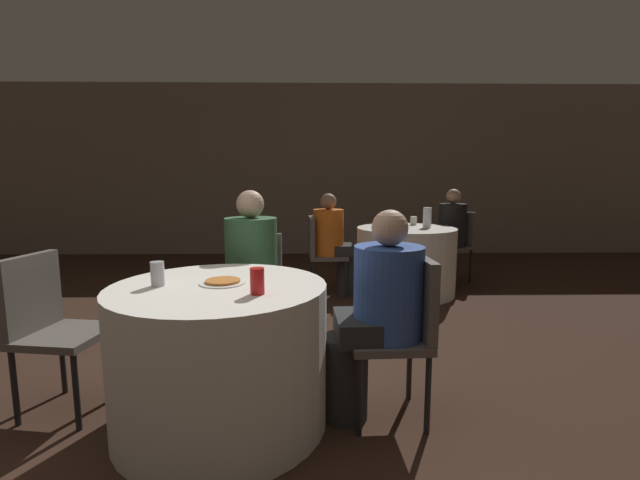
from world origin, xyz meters
TOP-DOWN VIEW (x-y plane):
  - ground_plane at (0.00, 0.00)m, footprint 16.00×16.00m
  - wall_back at (0.00, 5.18)m, footprint 16.00×0.06m
  - table_near at (0.24, 0.06)m, footprint 1.08×1.08m
  - table_far at (1.74, 2.58)m, footprint 1.08×1.08m
  - chair_near_north at (0.29, 1.01)m, footprint 0.42×0.42m
  - chair_near_east at (1.19, 0.10)m, footprint 0.42×0.42m
  - chair_near_west at (-0.70, 0.19)m, footprint 0.46×0.45m
  - chair_far_northeast at (2.49, 3.16)m, footprint 0.56×0.56m
  - chair_far_west at (0.80, 2.52)m, footprint 0.43×0.42m
  - person_blue_shirt at (1.03, 0.09)m, footprint 0.52×0.36m
  - person_black_shirt at (2.36, 3.06)m, footprint 0.47×0.45m
  - person_orange_shirt at (0.96, 2.53)m, footprint 0.50×0.34m
  - person_green_jacket at (0.28, 0.86)m, footprint 0.37×0.52m
  - pizza_plate_near at (0.25, 0.09)m, footprint 0.23×0.23m
  - soda_can_red at (0.46, -0.12)m, footprint 0.07×0.07m
  - soda_can_silver at (-0.05, 0.04)m, footprint 0.07×0.07m
  - bottle_far at (1.97, 2.59)m, footprint 0.09×0.09m
  - cup_far at (1.89, 2.89)m, footprint 0.07×0.07m

SIDE VIEW (x-z plane):
  - ground_plane at x=0.00m, z-range 0.00..0.00m
  - table_near at x=0.24m, z-range 0.00..0.73m
  - table_far at x=1.74m, z-range 0.00..0.73m
  - chair_near_north at x=0.29m, z-range 0.09..0.95m
  - chair_near_east at x=1.19m, z-range 0.09..0.95m
  - chair_near_west at x=-0.70m, z-range 0.09..0.95m
  - chair_far_northeast at x=2.49m, z-range 0.09..0.95m
  - chair_far_west at x=0.80m, z-range 0.09..0.95m
  - person_orange_shirt at x=0.96m, z-range 0.00..1.11m
  - person_blue_shirt at x=1.03m, z-range 0.02..1.12m
  - person_black_shirt at x=2.36m, z-range 0.00..1.14m
  - person_green_jacket at x=0.28m, z-range 0.02..1.20m
  - pizza_plate_near at x=0.25m, z-range 0.73..0.75m
  - cup_far at x=1.89m, z-range 0.73..0.83m
  - soda_can_red at x=0.46m, z-range 0.73..0.85m
  - soda_can_silver at x=-0.05m, z-range 0.73..0.85m
  - bottle_far at x=1.97m, z-range 0.73..0.95m
  - wall_back at x=0.00m, z-range 0.00..2.80m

